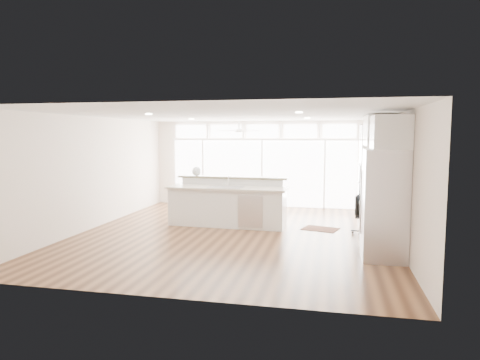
# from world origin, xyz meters

# --- Properties ---
(floor) EXTENTS (7.00, 8.00, 0.02)m
(floor) POSITION_xyz_m (0.00, 0.00, -0.01)
(floor) COLOR #452715
(floor) RESTS_ON ground
(ceiling) EXTENTS (7.00, 8.00, 0.02)m
(ceiling) POSITION_xyz_m (0.00, 0.00, 2.70)
(ceiling) COLOR white
(ceiling) RESTS_ON wall_back
(wall_back) EXTENTS (7.00, 0.04, 2.70)m
(wall_back) POSITION_xyz_m (0.00, 4.00, 1.35)
(wall_back) COLOR white
(wall_back) RESTS_ON floor
(wall_front) EXTENTS (7.00, 0.04, 2.70)m
(wall_front) POSITION_xyz_m (0.00, -4.00, 1.35)
(wall_front) COLOR white
(wall_front) RESTS_ON floor
(wall_left) EXTENTS (0.04, 8.00, 2.70)m
(wall_left) POSITION_xyz_m (-3.50, 0.00, 1.35)
(wall_left) COLOR white
(wall_left) RESTS_ON floor
(wall_right) EXTENTS (0.04, 8.00, 2.70)m
(wall_right) POSITION_xyz_m (3.50, 0.00, 1.35)
(wall_right) COLOR white
(wall_right) RESTS_ON floor
(glass_wall) EXTENTS (5.80, 0.06, 2.08)m
(glass_wall) POSITION_xyz_m (0.00, 3.94, 1.05)
(glass_wall) COLOR white
(glass_wall) RESTS_ON wall_back
(transom_row) EXTENTS (5.90, 0.06, 0.40)m
(transom_row) POSITION_xyz_m (0.00, 3.94, 2.38)
(transom_row) COLOR white
(transom_row) RESTS_ON wall_back
(desk_window) EXTENTS (0.04, 0.85, 0.85)m
(desk_window) POSITION_xyz_m (3.46, 0.30, 1.55)
(desk_window) COLOR white
(desk_window) RESTS_ON wall_right
(ceiling_fan) EXTENTS (1.16, 1.16, 0.32)m
(ceiling_fan) POSITION_xyz_m (-0.50, 2.80, 2.48)
(ceiling_fan) COLOR white
(ceiling_fan) RESTS_ON ceiling
(recessed_lights) EXTENTS (3.40, 3.00, 0.02)m
(recessed_lights) POSITION_xyz_m (0.00, 0.20, 2.68)
(recessed_lights) COLOR white
(recessed_lights) RESTS_ON ceiling
(oven_cabinet) EXTENTS (0.64, 1.20, 2.50)m
(oven_cabinet) POSITION_xyz_m (3.17, 1.80, 1.25)
(oven_cabinet) COLOR white
(oven_cabinet) RESTS_ON floor
(desk_nook) EXTENTS (0.72, 1.30, 0.76)m
(desk_nook) POSITION_xyz_m (3.13, 0.30, 0.38)
(desk_nook) COLOR white
(desk_nook) RESTS_ON floor
(upper_cabinets) EXTENTS (0.64, 1.30, 0.64)m
(upper_cabinets) POSITION_xyz_m (3.17, 0.30, 2.35)
(upper_cabinets) COLOR white
(upper_cabinets) RESTS_ON wall_right
(refrigerator) EXTENTS (0.76, 0.90, 2.00)m
(refrigerator) POSITION_xyz_m (3.11, -1.35, 1.00)
(refrigerator) COLOR silver
(refrigerator) RESTS_ON floor
(fridge_cabinet) EXTENTS (0.64, 0.90, 0.60)m
(fridge_cabinet) POSITION_xyz_m (3.17, -1.35, 2.30)
(fridge_cabinet) COLOR white
(fridge_cabinet) RESTS_ON wall_right
(framed_photos) EXTENTS (0.06, 0.22, 0.80)m
(framed_photos) POSITION_xyz_m (3.46, 0.92, 1.40)
(framed_photos) COLOR black
(framed_photos) RESTS_ON wall_right
(kitchen_island) EXTENTS (3.05, 1.25, 1.19)m
(kitchen_island) POSITION_xyz_m (-0.37, 0.83, 0.60)
(kitchen_island) COLOR white
(kitchen_island) RESTS_ON floor
(rug) EXTENTS (0.95, 0.80, 0.01)m
(rug) POSITION_xyz_m (1.92, 0.91, 0.01)
(rug) COLOR #351810
(rug) RESTS_ON floor
(office_chair) EXTENTS (0.54, 0.51, 0.88)m
(office_chair) POSITION_xyz_m (2.95, 0.52, 0.44)
(office_chair) COLOR black
(office_chair) RESTS_ON floor
(fishbowl) EXTENTS (0.28, 0.28, 0.24)m
(fishbowl) POSITION_xyz_m (-1.31, 1.27, 1.32)
(fishbowl) COLOR white
(fishbowl) RESTS_ON kitchen_island
(monitor) EXTENTS (0.13, 0.46, 0.38)m
(monitor) POSITION_xyz_m (3.05, 0.30, 0.95)
(monitor) COLOR black
(monitor) RESTS_ON desk_nook
(keyboard) EXTENTS (0.14, 0.30, 0.01)m
(keyboard) POSITION_xyz_m (2.88, 0.30, 0.77)
(keyboard) COLOR silver
(keyboard) RESTS_ON desk_nook
(potted_plant) EXTENTS (0.35, 0.38, 0.26)m
(potted_plant) POSITION_xyz_m (3.17, 1.80, 2.63)
(potted_plant) COLOR #335625
(potted_plant) RESTS_ON oven_cabinet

